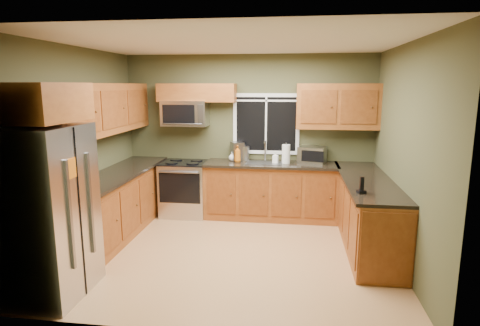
% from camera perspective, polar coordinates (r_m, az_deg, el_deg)
% --- Properties ---
extents(floor, '(4.20, 4.20, 0.00)m').
position_cam_1_polar(floor, '(5.49, -1.03, -12.57)').
color(floor, tan).
rests_on(floor, ground).
extents(ceiling, '(4.20, 4.20, 0.00)m').
position_cam_1_polar(ceiling, '(5.05, -1.14, 16.75)').
color(ceiling, white).
rests_on(ceiling, back_wall).
extents(back_wall, '(4.20, 0.00, 4.20)m').
position_cam_1_polar(back_wall, '(6.86, 1.21, 3.95)').
color(back_wall, '#45472A').
rests_on(back_wall, ground).
extents(front_wall, '(4.20, 0.00, 4.20)m').
position_cam_1_polar(front_wall, '(3.37, -5.76, -3.59)').
color(front_wall, '#45472A').
rests_on(front_wall, ground).
extents(left_wall, '(0.00, 3.60, 3.60)m').
position_cam_1_polar(left_wall, '(5.80, -22.07, 1.83)').
color(left_wall, '#45472A').
rests_on(left_wall, ground).
extents(right_wall, '(0.00, 3.60, 3.60)m').
position_cam_1_polar(right_wall, '(5.21, 22.39, 0.85)').
color(right_wall, '#45472A').
rests_on(right_wall, ground).
extents(window, '(1.12, 0.03, 1.02)m').
position_cam_1_polar(window, '(6.80, 3.73, 5.58)').
color(window, white).
rests_on(window, back_wall).
extents(base_cabinets_left, '(0.60, 2.65, 0.90)m').
position_cam_1_polar(base_cabinets_left, '(6.27, -16.94, -5.64)').
color(base_cabinets_left, brown).
rests_on(base_cabinets_left, ground).
extents(countertop_left, '(0.65, 2.65, 0.04)m').
position_cam_1_polar(countertop_left, '(6.14, -16.97, -1.45)').
color(countertop_left, black).
rests_on(countertop_left, base_cabinets_left).
extents(base_cabinets_back, '(2.17, 0.60, 0.90)m').
position_cam_1_polar(base_cabinets_back, '(6.71, 4.42, -4.09)').
color(base_cabinets_back, brown).
rests_on(base_cabinets_back, ground).
extents(countertop_back, '(2.17, 0.65, 0.04)m').
position_cam_1_polar(countertop_back, '(6.58, 4.47, -0.19)').
color(countertop_back, black).
rests_on(countertop_back, base_cabinets_back).
extents(base_cabinets_peninsula, '(0.60, 2.52, 0.90)m').
position_cam_1_polar(base_cabinets_peninsula, '(5.87, 17.57, -6.80)').
color(base_cabinets_peninsula, brown).
rests_on(base_cabinets_peninsula, ground).
extents(countertop_peninsula, '(0.65, 2.50, 0.04)m').
position_cam_1_polar(countertop_peninsula, '(5.75, 17.58, -2.31)').
color(countertop_peninsula, black).
rests_on(countertop_peninsula, base_cabinets_peninsula).
extents(upper_cabinets_left, '(0.33, 2.65, 0.72)m').
position_cam_1_polar(upper_cabinets_left, '(6.09, -18.85, 7.28)').
color(upper_cabinets_left, brown).
rests_on(upper_cabinets_left, left_wall).
extents(upper_cabinets_back_left, '(1.30, 0.33, 0.30)m').
position_cam_1_polar(upper_cabinets_back_left, '(6.80, -6.17, 9.91)').
color(upper_cabinets_back_left, brown).
rests_on(upper_cabinets_back_left, back_wall).
extents(upper_cabinets_back_right, '(1.30, 0.33, 0.72)m').
position_cam_1_polar(upper_cabinets_back_right, '(6.65, 13.70, 7.83)').
color(upper_cabinets_back_right, brown).
rests_on(upper_cabinets_back_right, back_wall).
extents(upper_cabinet_over_fridge, '(0.72, 0.90, 0.38)m').
position_cam_1_polar(upper_cabinet_over_fridge, '(4.45, -26.92, 7.71)').
color(upper_cabinet_over_fridge, brown).
rests_on(upper_cabinet_over_fridge, left_wall).
extents(refrigerator, '(0.74, 0.90, 1.80)m').
position_cam_1_polar(refrigerator, '(4.63, -25.69, -6.36)').
color(refrigerator, '#B7B7BC').
rests_on(refrigerator, ground).
extents(range, '(0.76, 0.69, 0.94)m').
position_cam_1_polar(range, '(6.91, -7.84, -3.55)').
color(range, '#B7B7BC').
rests_on(range, ground).
extents(microwave, '(0.76, 0.41, 0.42)m').
position_cam_1_polar(microwave, '(6.84, -7.81, 7.02)').
color(microwave, '#B7B7BC').
rests_on(microwave, back_wall).
extents(sink, '(0.60, 0.42, 0.36)m').
position_cam_1_polar(sink, '(6.60, 3.48, 0.14)').
color(sink, slate).
rests_on(sink, countertop_back).
extents(toaster_oven, '(0.50, 0.43, 0.26)m').
position_cam_1_polar(toaster_oven, '(6.69, 10.22, 1.18)').
color(toaster_oven, '#B7B7BC').
rests_on(toaster_oven, countertop_back).
extents(coffee_maker, '(0.27, 0.30, 0.31)m').
position_cam_1_polar(coffee_maker, '(6.76, -0.42, 1.59)').
color(coffee_maker, slate).
rests_on(coffee_maker, countertop_back).
extents(kettle, '(0.22, 0.22, 0.30)m').
position_cam_1_polar(kettle, '(6.76, 0.63, 1.51)').
color(kettle, '#B7B7BC').
rests_on(kettle, countertop_back).
extents(paper_towel_roll, '(0.15, 0.15, 0.34)m').
position_cam_1_polar(paper_towel_roll, '(6.56, 6.55, 1.29)').
color(paper_towel_roll, white).
rests_on(paper_towel_roll, countertop_back).
extents(soap_bottle_a, '(0.13, 0.13, 0.28)m').
position_cam_1_polar(soap_bottle_a, '(6.63, -0.35, 1.33)').
color(soap_bottle_a, '#CB6613').
rests_on(soap_bottle_a, countertop_back).
extents(soap_bottle_b, '(0.10, 0.10, 0.19)m').
position_cam_1_polar(soap_bottle_b, '(6.58, 5.06, 0.81)').
color(soap_bottle_b, white).
rests_on(soap_bottle_b, countertop_back).
extents(soap_bottle_c, '(0.14, 0.14, 0.15)m').
position_cam_1_polar(soap_bottle_c, '(6.74, -1.12, 0.96)').
color(soap_bottle_c, white).
rests_on(soap_bottle_c, countertop_back).
extents(cordless_phone, '(0.11, 0.11, 0.20)m').
position_cam_1_polar(cordless_phone, '(4.94, 16.90, -3.48)').
color(cordless_phone, black).
rests_on(cordless_phone, countertop_peninsula).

